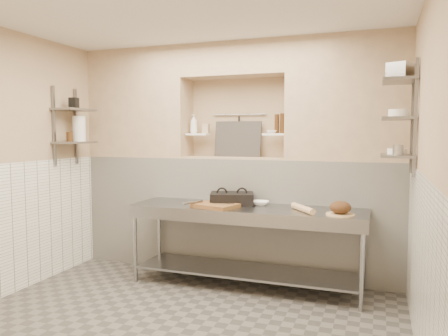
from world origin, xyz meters
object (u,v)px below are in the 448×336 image
at_px(rolling_pin, 303,208).
at_px(bread_loaf, 340,207).
at_px(prep_table, 246,230).
at_px(mixing_bowl, 260,203).
at_px(jug_left, 79,129).
at_px(panini_press, 232,199).
at_px(bowl_alcove, 272,132).
at_px(cutting_board, 215,205).
at_px(bottle_soap, 194,124).

relative_size(rolling_pin, bread_loaf, 2.06).
height_order(prep_table, mixing_bowl, mixing_bowl).
bearing_deg(rolling_pin, jug_left, 179.59).
xyz_separation_m(panini_press, bowl_alcove, (0.36, 0.41, 0.77)).
relative_size(prep_table, bread_loaf, 12.37).
bearing_deg(mixing_bowl, prep_table, -122.02).
bearing_deg(panini_press, rolling_pin, -30.99).
distance_m(cutting_board, bread_loaf, 1.34).
bearing_deg(jug_left, bread_loaf, -1.76).
relative_size(mixing_bowl, bottle_soap, 0.81).
height_order(cutting_board, rolling_pin, rolling_pin).
relative_size(prep_table, mixing_bowl, 13.24).
relative_size(mixing_bowl, rolling_pin, 0.45).
bearing_deg(bread_loaf, rolling_pin, 168.54).
bearing_deg(cutting_board, panini_press, 67.48).
xyz_separation_m(rolling_pin, jug_left, (-2.79, 0.02, 0.84)).
height_order(prep_table, bread_loaf, bread_loaf).
distance_m(panini_press, jug_left, 2.11).
relative_size(prep_table, bottle_soap, 10.77).
xyz_separation_m(prep_table, jug_left, (-2.15, -0.05, 1.13)).
height_order(rolling_pin, bread_loaf, bread_loaf).
xyz_separation_m(rolling_pin, bowl_alcove, (-0.48, 0.61, 0.80)).
bearing_deg(bread_loaf, mixing_bowl, 159.78).
relative_size(panini_press, bowl_alcove, 4.65).
relative_size(bread_loaf, bottle_soap, 0.87).
xyz_separation_m(bowl_alcove, jug_left, (-2.30, -0.60, 0.04)).
distance_m(mixing_bowl, bowl_alcove, 0.88).
height_order(prep_table, bowl_alcove, bowl_alcove).
distance_m(panini_press, mixing_bowl, 0.33).
relative_size(prep_table, bowl_alcove, 21.20).
relative_size(cutting_board, bottle_soap, 1.93).
bearing_deg(jug_left, bowl_alcove, 14.49).
height_order(panini_press, bottle_soap, bottle_soap).
relative_size(rolling_pin, bowl_alcove, 3.53).
xyz_separation_m(mixing_bowl, bread_loaf, (0.90, -0.33, 0.06)).
relative_size(prep_table, panini_press, 4.56).
distance_m(bottle_soap, bowl_alcove, 1.03).
relative_size(panini_press, rolling_pin, 1.32).
height_order(panini_press, bowl_alcove, bowl_alcove).
xyz_separation_m(panini_press, jug_left, (-1.94, -0.18, 0.80)).
bearing_deg(rolling_pin, cutting_board, -176.74).
height_order(cutting_board, jug_left, jug_left).
bearing_deg(mixing_bowl, bread_loaf, -20.22).
bearing_deg(jug_left, bottle_soap, 25.99).
distance_m(rolling_pin, bowl_alcove, 1.12).
bearing_deg(prep_table, panini_press, 146.93).
xyz_separation_m(prep_table, bowl_alcove, (0.15, 0.55, 1.09)).
bearing_deg(jug_left, cutting_board, -2.30).
bearing_deg(bowl_alcove, jug_left, -165.51).
bearing_deg(bread_loaf, bowl_alcove, 141.41).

